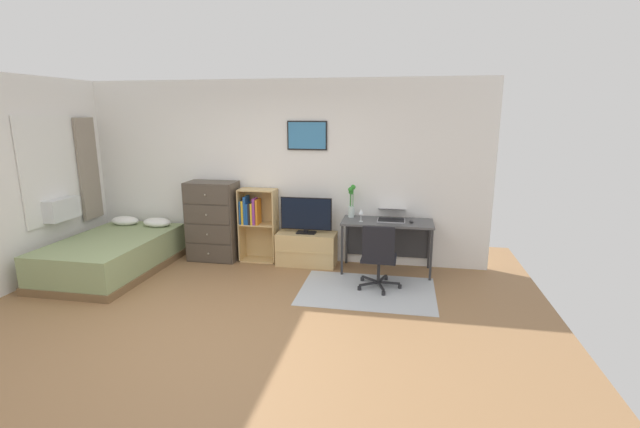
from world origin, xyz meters
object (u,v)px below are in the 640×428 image
wine_glass (361,212)px  dresser (213,221)px  computer_mouse (411,221)px  bed (113,254)px  bookshelf (255,219)px  bamboo_vase (351,202)px  tv_stand (307,249)px  desk (387,229)px  office_chair (379,256)px  television (306,216)px  laptop (392,215)px

wine_glass → dresser: bearing=176.2°
computer_mouse → wine_glass: wine_glass is taller
computer_mouse → bed: bearing=-170.4°
bookshelf → bamboo_vase: bamboo_vase is taller
bookshelf → tv_stand: bookshelf is taller
computer_mouse → desk: bearing=162.8°
bamboo_vase → bookshelf: bearing=-179.2°
computer_mouse → wine_glass: 0.70m
office_chair → television: bearing=146.7°
desk → dresser: bearing=-179.7°
computer_mouse → wine_glass: size_ratio=0.58×
bamboo_vase → computer_mouse: bearing=-11.7°
laptop → wine_glass: size_ratio=2.32×
dresser → bookshelf: bearing=5.9°
bookshelf → office_chair: (1.91, -0.83, -0.19)m
wine_glass → computer_mouse: bearing=5.1°
tv_stand → bamboo_vase: bearing=6.4°
bamboo_vase → wine_glass: bamboo_vase is taller
laptop → bookshelf: bearing=179.4°
dresser → television: 1.47m
wine_glass → television: bearing=170.0°
dresser → desk: size_ratio=0.96×
television → desk: (1.18, 0.02, -0.15)m
desk → tv_stand: bearing=179.9°
bookshelf → bed: bearing=-155.0°
tv_stand → bed: bearing=-163.1°
office_chair → computer_mouse: (0.40, 0.68, 0.30)m
dresser → desk: bearing=0.3°
television → office_chair: bearing=-34.5°
laptop → wine_glass: wine_glass is taller
laptop → computer_mouse: (0.28, -0.13, -0.05)m
dresser → laptop: size_ratio=2.90×
dresser → bookshelf: (0.65, 0.07, 0.04)m
tv_stand → laptop: size_ratio=2.08×
desk → laptop: 0.21m
desk → wine_glass: wine_glass is taller
office_chair → laptop: 0.89m
bed → dresser: bearing=33.9°
bed → wine_glass: size_ratio=11.18×
television → desk: size_ratio=0.60×
desk → office_chair: bearing=-95.5°
bookshelf → wine_glass: bookshelf is taller
television → laptop: television is taller
dresser → television: dresser is taller
computer_mouse → office_chair: bearing=-120.8°
television → bookshelf: bearing=174.7°
bamboo_vase → office_chair: bearing=-62.0°
tv_stand → laptop: bearing=1.2°
tv_stand → television: (-0.00, -0.02, 0.51)m
desk → office_chair: 0.79m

